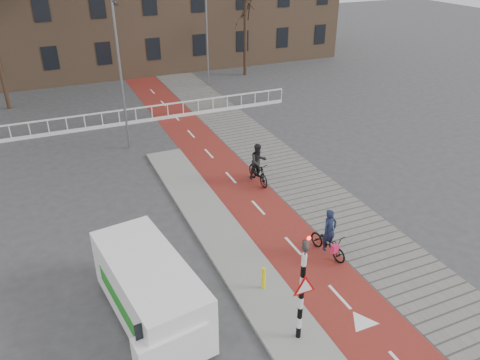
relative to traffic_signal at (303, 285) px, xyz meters
name	(u,v)px	position (x,y,z in m)	size (l,w,h in m)	color
ground	(283,290)	(0.60, 2.02, -1.99)	(120.00, 120.00, 0.00)	#38383A
bike_lane	(216,161)	(2.10, 12.02, -1.98)	(2.50, 60.00, 0.01)	maroon
sidewalk	(265,152)	(4.90, 12.02, -1.98)	(3.00, 60.00, 0.01)	slate
curb_island	(218,230)	(-0.10, 6.02, -1.93)	(1.80, 16.00, 0.12)	gray
traffic_signal	(303,285)	(0.00, 0.00, 0.00)	(0.80, 0.80, 3.68)	black
bollard	(264,278)	(0.01, 2.27, -1.48)	(0.12, 0.12, 0.78)	yellow
cyclist_near	(328,240)	(2.98, 3.10, -1.37)	(0.90, 1.81, 1.82)	black
cyclist_far	(258,167)	(3.05, 9.05, -1.18)	(0.84, 1.81, 1.94)	black
van	(150,290)	(-3.56, 2.52, -0.92)	(2.56, 4.97, 2.04)	white
railing	(67,128)	(-4.40, 19.02, -1.68)	(28.00, 0.10, 0.99)	silver
tree_right	(245,36)	(10.26, 26.58, 1.09)	(0.26, 0.26, 6.16)	black
streetlight_near	(121,79)	(-1.58, 15.45, 1.81)	(0.12, 0.12, 7.60)	slate
streetlight_right	(207,28)	(6.48, 25.01, 2.25)	(0.12, 0.12, 8.48)	slate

